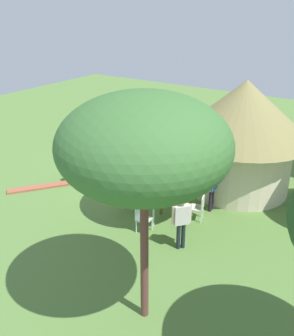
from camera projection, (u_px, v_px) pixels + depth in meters
ground_plane at (141, 181)px, 15.91m from camera, size 36.00×36.00×0.00m
thatched_hut at (242, 130)px, 14.35m from camera, size 5.04×5.04×4.28m
shade_umbrella at (163, 137)px, 12.33m from camera, size 3.73×3.73×3.31m
patio_dining_table at (161, 197)px, 13.21m from camera, size 1.77×1.34×0.74m
patio_chair_east_end at (127, 194)px, 13.75m from camera, size 0.51×0.49×0.90m
patio_chair_near_lawn at (143, 218)px, 12.20m from camera, size 0.46×0.48×0.90m
patio_chair_west_end at (200, 206)px, 12.92m from camera, size 0.55×0.53×0.90m
patio_chair_near_hut at (174, 185)px, 14.38m from camera, size 0.50×0.52×0.90m
guest_beside_umbrella at (212, 185)px, 13.32m from camera, size 0.60×0.22×1.66m
guest_behind_table at (182, 218)px, 11.24m from camera, size 0.49×0.46×1.71m
standing_watcher at (123, 136)px, 18.02m from camera, size 0.51×0.43×1.68m
striped_lounge_chair at (156, 169)px, 16.40m from camera, size 0.95×0.86×0.66m
zebra_nearest_camera at (99, 156)px, 15.91m from camera, size 2.30×1.05×1.49m
zebra_by_umbrella at (171, 135)px, 18.17m from camera, size 2.17×1.14×1.57m
acacia_tree_behind_hut at (144, 145)px, 7.47m from camera, size 3.48×3.48×5.34m
brick_patio_kerb at (44, 186)px, 15.36m from camera, size 2.48×1.94×0.08m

